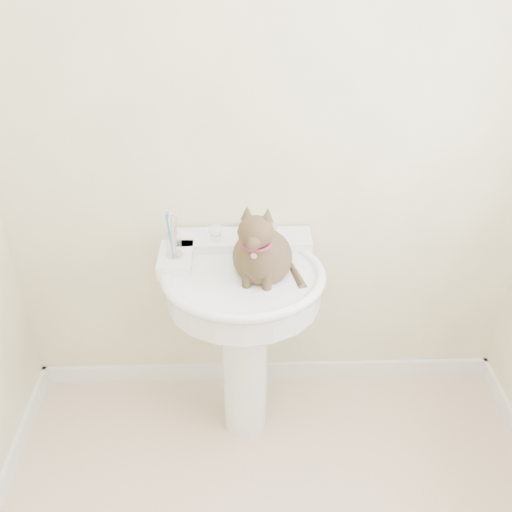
{
  "coord_description": "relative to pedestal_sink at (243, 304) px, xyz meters",
  "views": [
    {
      "loc": [
        -0.11,
        -0.95,
        2.09
      ],
      "look_at": [
        -0.06,
        0.8,
        0.92
      ],
      "focal_mm": 40.0,
      "sensor_mm": 36.0,
      "label": 1
    }
  ],
  "objects": [
    {
      "name": "pedestal_sink",
      "position": [
        0.0,
        0.0,
        0.0
      ],
      "size": [
        0.64,
        0.63,
        0.88
      ],
      "color": "white",
      "rests_on": "floor"
    },
    {
      "name": "toothbrush_cup",
      "position": [
        -0.26,
        0.07,
        0.24
      ],
      "size": [
        0.07,
        0.07,
        0.18
      ],
      "rotation": [
        0.0,
        0.0,
        -0.25
      ],
      "color": "silver",
      "rests_on": "pedestal_sink"
    },
    {
      "name": "cat",
      "position": [
        0.07,
        -0.01,
        0.24
      ],
      "size": [
        0.25,
        0.31,
        0.45
      ],
      "rotation": [
        0.0,
        0.0,
        -0.22
      ],
      "color": "brown",
      "rests_on": "pedestal_sink"
    },
    {
      "name": "baseboard_back",
      "position": [
        0.11,
        0.28,
        -0.65
      ],
      "size": [
        2.2,
        0.02,
        0.09
      ],
      "primitive_type": "cube",
      "color": "white",
      "rests_on": "floor"
    },
    {
      "name": "soap_bar",
      "position": [
        0.05,
        0.25,
        0.2
      ],
      "size": [
        0.1,
        0.07,
        0.03
      ],
      "primitive_type": "cube",
      "rotation": [
        0.0,
        0.0,
        -0.12
      ],
      "color": "yellow",
      "rests_on": "pedestal_sink"
    },
    {
      "name": "faucet",
      "position": [
        0.0,
        0.16,
        0.23
      ],
      "size": [
        0.28,
        0.12,
        0.14
      ],
      "color": "silver",
      "rests_on": "pedestal_sink"
    },
    {
      "name": "wall_back",
      "position": [
        0.11,
        0.29,
        0.56
      ],
      "size": [
        2.2,
        0.0,
        2.5
      ],
      "primitive_type": null,
      "color": "#F3E9BA",
      "rests_on": "ground"
    }
  ]
}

